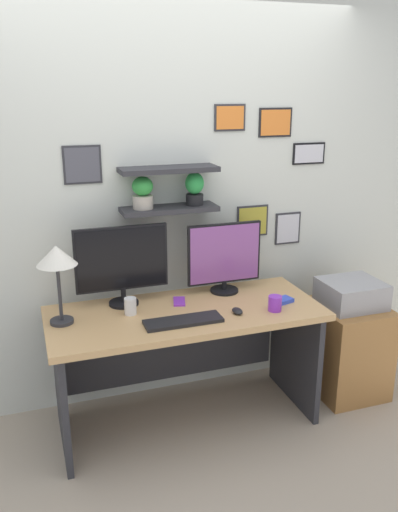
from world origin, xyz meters
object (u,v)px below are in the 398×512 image
(desk, at_px, (183,339))
(drawer_cabinet, at_px, (346,348))
(cell_phone, at_px, (180,301))
(coffee_mug, at_px, (275,303))
(monitor_left, at_px, (122,262))
(desk_lamp, at_px, (57,260))
(scissors_tray, at_px, (283,300))
(keyboard, at_px, (183,321))
(monitor_right, at_px, (224,257))
(printer, at_px, (351,294))
(pen_cup, at_px, (130,306))
(computer_mouse, at_px, (237,311))

(desk, distance_m, drawer_cabinet, 1.16)
(cell_phone, height_order, coffee_mug, coffee_mug)
(monitor_left, height_order, drawer_cabinet, monitor_left)
(desk_lamp, relative_size, cell_phone, 3.21)
(desk_lamp, xyz_separation_m, scissors_tray, (1.30, -0.13, -0.36))
(keyboard, bearing_deg, monitor_right, 43.98)
(keyboard, relative_size, coffee_mug, 4.89)
(desk, relative_size, printer, 4.25)
(drawer_cabinet, bearing_deg, cell_phone, 173.05)
(drawer_cabinet, relative_size, printer, 1.65)
(pen_cup, distance_m, scissors_tray, 0.93)
(keyboard, relative_size, drawer_cabinet, 0.70)
(scissors_tray, bearing_deg, monitor_left, 162.49)
(scissors_tray, distance_m, printer, 0.55)
(keyboard, bearing_deg, scissors_tray, 7.38)
(keyboard, relative_size, printer, 1.16)
(desk, xyz_separation_m, monitor_right, (0.33, 0.16, 0.44))
(monitor_right, height_order, printer, monitor_right)
(computer_mouse, height_order, scissors_tray, computer_mouse)
(coffee_mug, bearing_deg, drawer_cabinet, 14.34)
(coffee_mug, distance_m, printer, 0.67)
(drawer_cabinet, bearing_deg, scissors_tray, -172.86)
(desk, relative_size, cell_phone, 11.54)
(monitor_left, height_order, coffee_mug, monitor_left)
(coffee_mug, height_order, drawer_cabinet, coffee_mug)
(keyboard, distance_m, coffee_mug, 0.56)
(cell_phone, bearing_deg, computer_mouse, -30.22)
(drawer_cabinet, height_order, printer, printer)
(coffee_mug, height_order, printer, coffee_mug)
(desk, distance_m, computer_mouse, 0.40)
(pen_cup, bearing_deg, desk, 0.73)
(computer_mouse, xyz_separation_m, pen_cup, (-0.59, 0.19, 0.04))
(desk, distance_m, scissors_tray, 0.65)
(monitor_right, xyz_separation_m, cell_phone, (-0.32, -0.09, -0.23))
(coffee_mug, bearing_deg, desk, 155.48)
(coffee_mug, xyz_separation_m, printer, (0.64, 0.16, -0.08))
(desk_lamp, distance_m, scissors_tray, 1.36)
(desk, relative_size, desk_lamp, 3.59)
(computer_mouse, xyz_separation_m, cell_phone, (-0.27, 0.27, -0.01))
(computer_mouse, distance_m, coffee_mug, 0.23)
(coffee_mug, relative_size, scissors_tray, 0.75)
(keyboard, bearing_deg, desk_lamp, 161.34)
(desk, xyz_separation_m, scissors_tray, (0.60, -0.13, 0.22))
(desk_lamp, bearing_deg, monitor_left, 23.05)
(desk, xyz_separation_m, computer_mouse, (0.27, -0.19, 0.23))
(coffee_mug, height_order, scissors_tray, coffee_mug)
(computer_mouse, xyz_separation_m, coffee_mug, (0.22, -0.03, 0.03))
(monitor_right, relative_size, keyboard, 1.10)
(printer, bearing_deg, computer_mouse, -171.31)
(desk, height_order, pen_cup, pen_cup)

